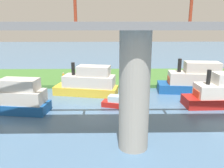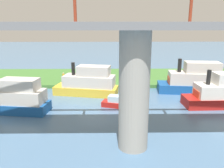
% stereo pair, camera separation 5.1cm
% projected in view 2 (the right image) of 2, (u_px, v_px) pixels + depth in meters
% --- Properties ---
extents(ground_plane, '(160.00, 160.00, 0.00)m').
position_uv_depth(ground_plane, '(101.00, 88.00, 33.84)').
color(ground_plane, '#4C7093').
extents(grassy_bank, '(80.00, 12.00, 0.50)m').
position_uv_depth(grassy_bank, '(102.00, 77.00, 39.57)').
color(grassy_bank, '#427533').
rests_on(grassy_bank, ground).
extents(bridge_pylon, '(2.24, 2.24, 8.89)m').
position_uv_depth(bridge_pylon, '(134.00, 92.00, 16.95)').
color(bridge_pylon, '#9E998E').
rests_on(bridge_pylon, ground).
extents(bridge_span, '(60.76, 4.30, 3.25)m').
position_uv_depth(bridge_span, '(136.00, 22.00, 15.68)').
color(bridge_span, slate).
rests_on(bridge_span, bridge_pylon).
extents(person_on_bank, '(0.41, 0.41, 1.39)m').
position_uv_depth(person_on_bank, '(64.00, 77.00, 35.61)').
color(person_on_bank, '#2D334C').
rests_on(person_on_bank, grassy_bank).
extents(mooring_post, '(0.20, 0.20, 1.03)m').
position_uv_depth(mooring_post, '(91.00, 81.00, 34.18)').
color(mooring_post, brown).
rests_on(mooring_post, grassy_bank).
extents(skiff_small, '(8.40, 3.03, 4.25)m').
position_uv_depth(skiff_small, '(224.00, 93.00, 26.44)').
color(skiff_small, red).
rests_on(skiff_small, ground).
extents(riverboat_paddlewheel, '(9.25, 3.95, 4.59)m').
position_uv_depth(riverboat_paddlewheel, '(194.00, 80.00, 31.66)').
color(riverboat_paddlewheel, '#195199').
rests_on(riverboat_paddlewheel, ground).
extents(pontoon_yellow, '(8.09, 3.67, 3.99)m').
position_uv_depth(pontoon_yellow, '(14.00, 98.00, 24.82)').
color(pontoon_yellow, '#195199').
rests_on(pontoon_yellow, ground).
extents(motorboat_white, '(8.68, 4.33, 4.24)m').
position_uv_depth(motorboat_white, '(88.00, 83.00, 30.68)').
color(motorboat_white, gold).
rests_on(motorboat_white, ground).
extents(houseboat_blue, '(4.12, 2.47, 1.30)m').
position_uv_depth(houseboat_blue, '(118.00, 103.00, 26.45)').
color(houseboat_blue, red).
rests_on(houseboat_blue, ground).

